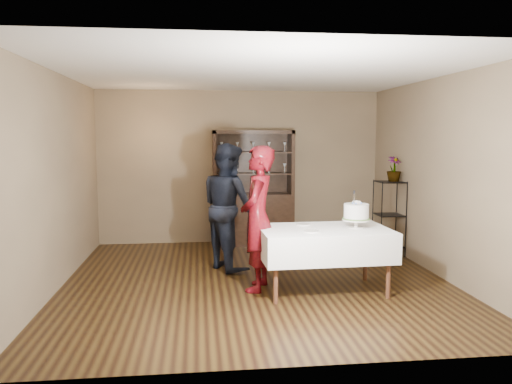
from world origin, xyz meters
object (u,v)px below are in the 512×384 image
Objects in this scene: plant_etagere at (389,215)px; china_hutch at (253,207)px; cake at (356,213)px; cake_table at (324,243)px; woman at (258,218)px; man at (228,206)px; potted_plant at (394,169)px.

china_hutch is at bearing 153.17° from plant_etagere.
plant_etagere is 2.57× the size of cake.
cake is (0.39, -0.01, 0.37)m from cake_table.
woman is 3.84× the size of cake.
plant_etagere is at bearing 49.05° from cake_table.
plant_etagere is 0.67× the size of woman.
potted_plant is (2.65, 0.48, 0.48)m from man.
plant_etagere is 3.03× the size of potted_plant.
potted_plant reaches higher than cake_table.
plant_etagere is 2.67m from man.
potted_plant is at bearing 139.52° from woman.
man is 3.87× the size of cake.
cake_table is 4.03× the size of potted_plant.
woman reaches higher than potted_plant.
cake is at bearing -124.10° from potted_plant.
cake_table is (0.57, -2.79, -0.06)m from china_hutch.
china_hutch is 1.11× the size of man.
china_hutch reaches higher than cake_table.
man reaches higher than woman.
woman is (-0.80, 0.17, 0.30)m from cake_table.
potted_plant is (2.12, -1.09, 0.72)m from china_hutch.
cake is at bearing -122.61° from plant_etagere.
woman reaches higher than cake_table.
china_hutch is 1.12× the size of woman.
china_hutch is at bearing -45.83° from man.
plant_etagere is at bearing -26.83° from china_hutch.
china_hutch reaches higher than woman.
man is at bearing 140.61° from cake.
china_hutch is 2.63m from woman.
cake is (1.49, -1.22, 0.07)m from man.
potted_plant is (1.16, 1.71, 0.41)m from cake.
man is at bearing -108.53° from china_hutch.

